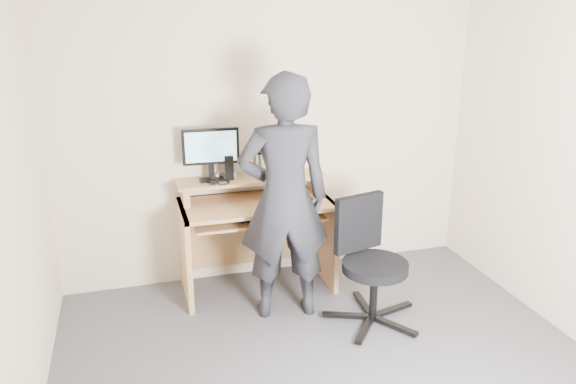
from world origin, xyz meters
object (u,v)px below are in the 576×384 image
desk (255,222)px  person (284,199)px  office_chair (369,257)px  monitor (211,150)px

desk → person: bearing=-78.3°
office_chair → person: 0.75m
office_chair → monitor: bearing=125.3°
monitor → person: 0.77m
office_chair → desk: bearing=116.9°
desk → office_chair: size_ratio=1.33×
desk → monitor: (-0.32, 0.08, 0.61)m
desk → monitor: bearing=166.7°
monitor → office_chair: monitor is taller
desk → person: (0.11, -0.51, 0.36)m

